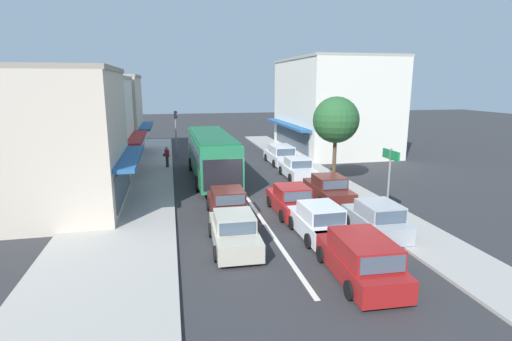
% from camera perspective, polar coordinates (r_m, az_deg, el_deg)
% --- Properties ---
extents(ground_plane, '(140.00, 140.00, 0.00)m').
position_cam_1_polar(ground_plane, '(22.01, -0.48, -5.11)').
color(ground_plane, '#2D2D30').
extents(lane_centre_line, '(0.20, 28.00, 0.01)m').
position_cam_1_polar(lane_centre_line, '(25.79, -2.28, -2.49)').
color(lane_centre_line, silver).
rests_on(lane_centre_line, ground).
extents(sidewalk_left, '(5.20, 44.00, 0.14)m').
position_cam_1_polar(sidewalk_left, '(27.48, -17.14, -1.97)').
color(sidewalk_left, '#A39E96').
rests_on(sidewalk_left, ground).
extents(kerb_right, '(2.80, 44.00, 0.12)m').
position_cam_1_polar(kerb_right, '(29.28, 9.07, -0.72)').
color(kerb_right, '#A39E96').
rests_on(kerb_right, ground).
extents(shopfront_corner_near, '(7.69, 7.88, 7.43)m').
position_cam_1_polar(shopfront_corner_near, '(22.97, -27.08, 3.75)').
color(shopfront_corner_near, beige).
rests_on(shopfront_corner_near, ground).
extents(shopfront_mid_block, '(7.13, 8.33, 7.12)m').
position_cam_1_polar(shopfront_mid_block, '(31.12, -23.20, 5.73)').
color(shopfront_mid_block, silver).
rests_on(shopfront_mid_block, ground).
extents(shopfront_far_end, '(7.63, 7.73, 7.35)m').
position_cam_1_polar(shopfront_far_end, '(39.21, -21.00, 7.25)').
color(shopfront_far_end, beige).
rests_on(shopfront_far_end, ground).
extents(building_right_far, '(9.55, 12.91, 9.00)m').
position_cam_1_polar(building_right_far, '(40.38, 10.93, 9.13)').
color(building_right_far, silver).
rests_on(building_right_far, ground).
extents(city_bus, '(2.86, 10.89, 3.23)m').
position_cam_1_polar(city_bus, '(27.80, -6.37, 2.49)').
color(city_bus, '#237A4C').
rests_on(city_bus, ground).
extents(hatchback_queue_far_back, '(1.87, 3.73, 1.54)m').
position_cam_1_polar(hatchback_queue_far_back, '(17.71, 8.89, -7.24)').
color(hatchback_queue_far_back, silver).
rests_on(hatchback_queue_far_back, ground).
extents(sedan_queue_gap_filler, '(1.98, 4.24, 1.47)m').
position_cam_1_polar(sedan_queue_gap_filler, '(16.54, -3.13, -8.73)').
color(sedan_queue_gap_filler, '#B7B29E').
rests_on(sedan_queue_gap_filler, ground).
extents(wagon_adjacent_lane_lead, '(2.06, 4.56, 1.58)m').
position_cam_1_polar(wagon_adjacent_lane_lead, '(14.42, 14.65, -12.05)').
color(wagon_adjacent_lane_lead, maroon).
rests_on(wagon_adjacent_lane_lead, ground).
extents(sedan_behind_bus_mid, '(1.93, 4.21, 1.47)m').
position_cam_1_polar(sedan_behind_bus_mid, '(20.12, -4.05, -4.86)').
color(sedan_behind_bus_mid, '#561E19').
rests_on(sedan_behind_bus_mid, ground).
extents(sedan_behind_bus_near, '(1.90, 4.20, 1.47)m').
position_cam_1_polar(sedan_behind_bus_near, '(20.77, 5.12, -4.33)').
color(sedan_behind_bus_near, maroon).
rests_on(sedan_behind_bus_near, ground).
extents(parked_hatchback_kerb_front, '(1.85, 3.72, 1.54)m').
position_cam_1_polar(parked_hatchback_kerb_front, '(18.53, 16.82, -6.75)').
color(parked_hatchback_kerb_front, '#9EA3A8').
rests_on(parked_hatchback_kerb_front, ground).
extents(parked_sedan_kerb_second, '(1.96, 4.23, 1.47)m').
position_cam_1_polar(parked_sedan_kerb_second, '(23.26, 10.30, -2.65)').
color(parked_sedan_kerb_second, '#561E19').
rests_on(parked_sedan_kerb_second, ground).
extents(parked_sedan_kerb_third, '(1.93, 4.22, 1.47)m').
position_cam_1_polar(parked_sedan_kerb_third, '(28.50, 5.92, 0.25)').
color(parked_sedan_kerb_third, silver).
rests_on(parked_sedan_kerb_third, ground).
extents(parked_wagon_kerb_rear, '(1.96, 4.51, 1.58)m').
position_cam_1_polar(parked_wagon_kerb_rear, '(33.42, 3.52, 2.23)').
color(parked_wagon_kerb_rear, silver).
rests_on(parked_wagon_kerb_rear, ground).
extents(traffic_light_downstreet, '(0.33, 0.24, 4.20)m').
position_cam_1_polar(traffic_light_downstreet, '(36.81, -11.39, 6.26)').
color(traffic_light_downstreet, gray).
rests_on(traffic_light_downstreet, ground).
extents(directional_road_sign, '(0.10, 1.40, 3.60)m').
position_cam_1_polar(directional_road_sign, '(20.03, 18.59, 0.39)').
color(directional_road_sign, gray).
rests_on(directional_road_sign, ground).
extents(street_tree_right, '(2.93, 2.93, 5.81)m').
position_cam_1_polar(street_tree_right, '(25.92, 11.35, 7.07)').
color(street_tree_right, brown).
rests_on(street_tree_right, ground).
extents(pedestrian_with_handbag_near, '(0.48, 0.62, 1.63)m').
position_cam_1_polar(pedestrian_with_handbag_near, '(32.03, -12.61, 2.10)').
color(pedestrian_with_handbag_near, '#333338').
rests_on(pedestrian_with_handbag_near, sidewalk_left).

